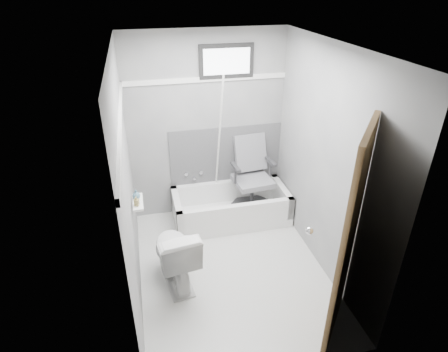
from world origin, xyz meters
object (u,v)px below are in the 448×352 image
object	(u,v)px
office_chair	(253,176)
soap_bottle_a	(136,201)
bathtub	(231,206)
soap_bottle_b	(136,194)
toilet	(175,254)
door	(398,261)

from	to	relation	value
office_chair	soap_bottle_a	xyz separation A→B (m)	(-1.48, -0.87, 0.36)
bathtub	soap_bottle_a	xyz separation A→B (m)	(-1.17, -0.82, 0.76)
bathtub	soap_bottle_b	size ratio (longest dim) A/B	14.72
office_chair	toilet	bearing A→B (deg)	-143.90
bathtub	office_chair	bearing A→B (deg)	9.26
bathtub	soap_bottle_b	distance (m)	1.55
toilet	door	xyz separation A→B (m)	(1.60, -1.23, 0.64)
bathtub	office_chair	xyz separation A→B (m)	(0.31, 0.05, 0.39)
toilet	soap_bottle_b	world-z (taller)	soap_bottle_b
bathtub	toilet	size ratio (longest dim) A/B	2.02
soap_bottle_a	soap_bottle_b	size ratio (longest dim) A/B	0.94
office_chair	toilet	xyz separation A→B (m)	(-1.16, -1.03, -0.24)
toilet	door	size ratio (longest dim) A/B	0.37
bathtub	door	distance (m)	2.46
bathtub	toilet	xyz separation A→B (m)	(-0.85, -0.98, 0.15)
bathtub	soap_bottle_a	size ratio (longest dim) A/B	15.66
bathtub	toilet	world-z (taller)	toilet
door	soap_bottle_a	bearing A→B (deg)	144.11
bathtub	soap_bottle_a	world-z (taller)	soap_bottle_a
soap_bottle_b	door	bearing A→B (deg)	-38.54
office_chair	soap_bottle_b	xyz separation A→B (m)	(-1.48, -0.73, 0.36)
toilet	soap_bottle_a	xyz separation A→B (m)	(-0.32, 0.16, 0.60)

